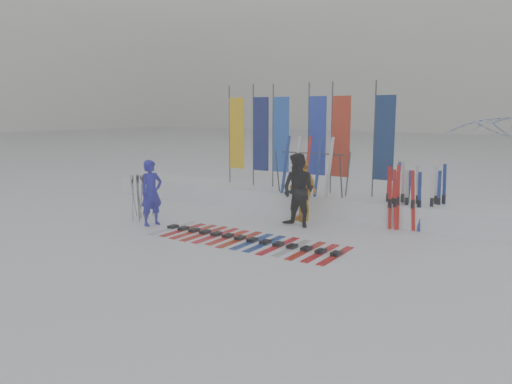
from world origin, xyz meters
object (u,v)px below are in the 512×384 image
Objects in this scene: ski_row at (245,239)px; person_yellow at (302,190)px; person_blue at (151,193)px; person_black at (298,190)px; ski_rack at (312,167)px.

person_yellow is at bearing 87.97° from ski_row.
person_yellow is 2.78m from ski_row.
person_yellow reaches higher than ski_row.
person_blue reaches higher than person_yellow.
person_black is at bearing 79.71° from ski_row.
person_yellow is 0.99m from ski_rack.
person_blue is 1.01× the size of person_yellow.
person_yellow is at bearing -35.74° from person_blue.
person_blue is 4.57m from ski_rack.
person_black is 0.94× the size of ski_rack.
person_blue is at bearing -119.66° from person_yellow.
ski_row is (2.96, 0.00, -0.83)m from person_blue.
person_yellow is 0.83× the size of ski_rack.
person_black reaches higher than person_blue.
person_black is 0.77m from person_yellow.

